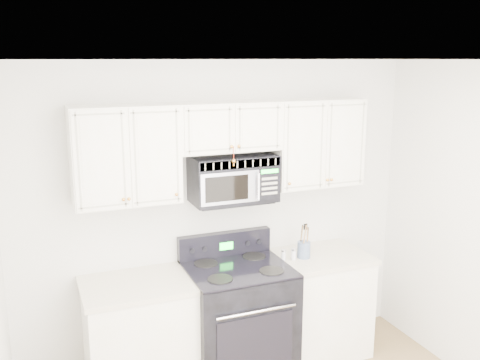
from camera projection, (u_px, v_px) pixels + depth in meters
room at (326, 295)px, 3.03m from camera, size 3.51×3.51×2.61m
base_cabinet_left at (140, 340)px, 4.23m from camera, size 0.86×0.65×0.92m
base_cabinet_right at (316, 306)px, 4.81m from camera, size 0.86×0.65×0.92m
range at (238, 318)px, 4.48m from camera, size 0.83×0.75×1.14m
upper_cabinets at (227, 144)px, 4.32m from camera, size 2.44×0.37×0.75m
microwave at (233, 179)px, 4.39m from camera, size 0.70×0.40×0.39m
utensil_crock at (304, 249)px, 4.62m from camera, size 0.11×0.11×0.30m
shaker_salt at (284, 255)px, 4.56m from camera, size 0.04×0.04×0.09m
shaker_pepper at (294, 254)px, 4.57m from camera, size 0.04×0.04×0.10m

